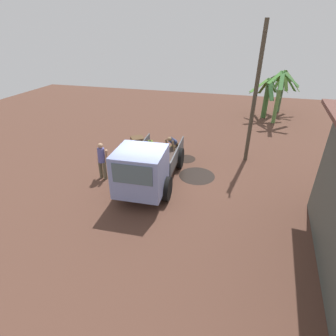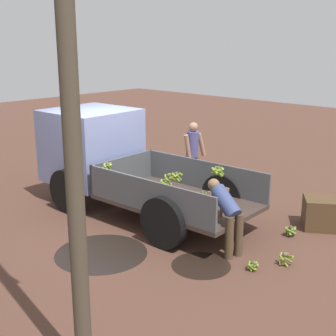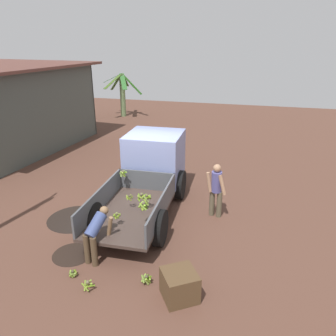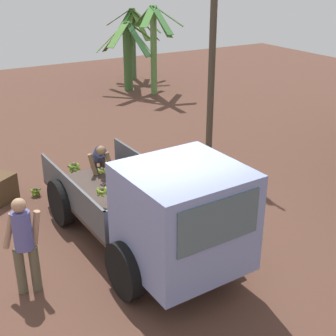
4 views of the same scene
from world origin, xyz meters
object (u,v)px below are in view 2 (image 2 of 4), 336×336
Objects in this scene: person_worker_loading at (226,212)px; banana_bunch_on_ground_2 at (253,265)px; cargo_truck at (105,155)px; person_foreground_visitor at (193,152)px; wooden_crate_0 at (321,213)px; banana_bunch_on_ground_0 at (290,230)px; utility_pole at (69,84)px; banana_bunch_on_ground_1 at (285,258)px.

person_worker_loading is 0.99m from banana_bunch_on_ground_2.
cargo_truck is 4.01× the size of person_worker_loading.
wooden_crate_0 is (-3.44, 0.25, -0.60)m from person_foreground_visitor.
wooden_crate_0 is at bearing -105.67° from banana_bunch_on_ground_0.
utility_pole is at bearing 135.32° from cargo_truck.
banana_bunch_on_ground_1 is at bearing -118.57° from banana_bunch_on_ground_2.
person_foreground_visitor is 3.64m from person_worker_loading.
person_worker_loading is 4.97× the size of banana_bunch_on_ground_0.
person_foreground_visitor is at bearing -109.41° from cargo_truck.
utility_pole reaches higher than person_foreground_visitor.
banana_bunch_on_ground_1 is (-0.27, -3.80, -3.01)m from utility_pole.
person_foreground_visitor is at bearing -4.16° from wooden_crate_0.
banana_bunch_on_ground_1 is at bearing 114.48° from banana_bunch_on_ground_0.
wooden_crate_0 is at bearing -89.84° from banana_bunch_on_ground_2.
wooden_crate_0 is (-4.11, -1.90, -0.79)m from cargo_truck.
person_worker_loading is at bearing -18.80° from banana_bunch_on_ground_2.
person_worker_loading is 4.63× the size of banana_bunch_on_ground_1.
banana_bunch_on_ground_1 is (-0.50, 1.10, 0.01)m from banana_bunch_on_ground_0.
wooden_crate_0 is (-0.22, -0.77, 0.18)m from banana_bunch_on_ground_0.
utility_pole is 9.41× the size of wooden_crate_0.
utility_pole reaches higher than cargo_truck.
wooden_crate_0 is at bearing -89.88° from utility_pole.
person_foreground_visitor is 8.35× the size of banana_bunch_on_ground_2.
wooden_crate_0 is (0.29, -1.87, 0.17)m from banana_bunch_on_ground_1.
banana_bunch_on_ground_2 is at bearing -89.91° from utility_pole.
banana_bunch_on_ground_1 is at bearing -17.27° from person_foreground_visitor.
banana_bunch_on_ground_2 is (-0.71, 0.24, -0.64)m from person_worker_loading.
banana_bunch_on_ground_2 is 0.30× the size of wooden_crate_0.
person_foreground_visitor reaches higher than banana_bunch_on_ground_2.
person_foreground_visitor is 4.41m from banana_bunch_on_ground_2.
cargo_truck reaches higher than wooden_crate_0.
person_worker_loading is at bearing 70.24° from banana_bunch_on_ground_0.
utility_pole is 4.85m from banana_bunch_on_ground_1.
banana_bunch_on_ground_0 is at bearing 74.33° from wooden_crate_0.
utility_pole reaches higher than person_worker_loading.
banana_bunch_on_ground_0 is at bearing -87.34° from utility_pole.
banana_bunch_on_ground_0 is 1.21m from banana_bunch_on_ground_1.
utility_pole is at bearing 90.12° from wooden_crate_0.
banana_bunch_on_ground_0 is (-3.89, -1.13, -0.98)m from cargo_truck.
cargo_truck is at bearing -42.44° from utility_pole.
cargo_truck is 4.59m from wooden_crate_0.
person_worker_loading is at bearing 15.13° from banana_bunch_on_ground_1.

